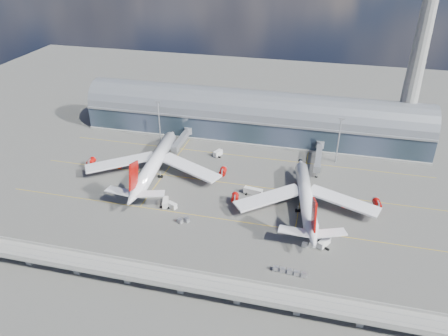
% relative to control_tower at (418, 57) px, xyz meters
% --- Properties ---
extents(ground, '(500.00, 500.00, 0.00)m').
position_rel_control_tower_xyz_m(ground, '(-85.00, -83.00, -51.64)').
color(ground, '#474744').
rests_on(ground, ground).
extents(taxi_lines, '(200.00, 80.12, 0.01)m').
position_rel_control_tower_xyz_m(taxi_lines, '(-85.00, -60.89, -51.63)').
color(taxi_lines, gold).
rests_on(taxi_lines, ground).
extents(terminal, '(200.00, 30.00, 28.00)m').
position_rel_control_tower_xyz_m(terminal, '(-85.00, -5.01, -40.30)').
color(terminal, '#202C35').
rests_on(terminal, ground).
extents(control_tower, '(19.00, 19.00, 103.00)m').
position_rel_control_tower_xyz_m(control_tower, '(0.00, 0.00, 0.00)').
color(control_tower, gray).
rests_on(control_tower, ground).
extents(guideway, '(220.00, 8.50, 7.20)m').
position_rel_control_tower_xyz_m(guideway, '(-85.00, -138.00, -46.34)').
color(guideway, gray).
rests_on(guideway, ground).
extents(floodlight_mast_left, '(3.00, 0.70, 25.70)m').
position_rel_control_tower_xyz_m(floodlight_mast_left, '(-135.00, -28.00, -38.00)').
color(floodlight_mast_left, gray).
rests_on(floodlight_mast_left, ground).
extents(floodlight_mast_right, '(3.00, 0.70, 25.70)m').
position_rel_control_tower_xyz_m(floodlight_mast_right, '(-35.00, -28.00, -38.00)').
color(floodlight_mast_right, gray).
rests_on(floodlight_mast_right, ground).
extents(airliner_left, '(73.07, 76.81, 23.39)m').
position_rel_control_tower_xyz_m(airliner_left, '(-124.10, -64.48, -44.95)').
color(airliner_left, white).
rests_on(airliner_left, ground).
extents(airliner_right, '(66.57, 69.65, 22.15)m').
position_rel_control_tower_xyz_m(airliner_right, '(-47.32, -76.55, -45.89)').
color(airliner_right, white).
rests_on(airliner_right, ground).
extents(jet_bridge_left, '(4.40, 28.00, 7.25)m').
position_rel_control_tower_xyz_m(jet_bridge_left, '(-120.83, -29.88, -46.46)').
color(jet_bridge_left, gray).
rests_on(jet_bridge_left, ground).
extents(jet_bridge_right, '(4.40, 32.00, 7.25)m').
position_rel_control_tower_xyz_m(jet_bridge_right, '(-44.13, -31.82, -46.46)').
color(jet_bridge_right, gray).
rests_on(jet_bridge_right, ground).
extents(service_truck_0, '(4.09, 7.31, 2.88)m').
position_rel_control_tower_xyz_m(service_truck_0, '(-109.16, -88.93, -50.15)').
color(service_truck_0, beige).
rests_on(service_truck_0, ground).
extents(service_truck_1, '(5.26, 4.02, 2.77)m').
position_rel_control_tower_xyz_m(service_truck_1, '(-105.59, -90.32, -50.24)').
color(service_truck_1, beige).
rests_on(service_truck_1, ground).
extents(service_truck_2, '(9.17, 3.90, 3.22)m').
position_rel_control_tower_xyz_m(service_truck_2, '(-72.25, -70.25, -49.96)').
color(service_truck_2, beige).
rests_on(service_truck_2, ground).
extents(service_truck_3, '(5.29, 6.69, 3.06)m').
position_rel_control_tower_xyz_m(service_truck_3, '(-37.97, -101.00, -50.07)').
color(service_truck_3, beige).
rests_on(service_truck_3, ground).
extents(service_truck_4, '(4.57, 6.08, 3.20)m').
position_rel_control_tower_xyz_m(service_truck_4, '(-98.24, -36.42, -50.02)').
color(service_truck_4, beige).
rests_on(service_truck_4, ground).
extents(service_truck_5, '(7.37, 5.06, 3.33)m').
position_rel_control_tower_xyz_m(service_truck_5, '(-125.86, -32.35, -49.94)').
color(service_truck_5, beige).
rests_on(service_truck_5, ground).
extents(cargo_train_0, '(5.77, 4.13, 1.89)m').
position_rel_control_tower_xyz_m(cargo_train_0, '(-97.25, -99.18, -50.65)').
color(cargo_train_0, gray).
rests_on(cargo_train_0, ground).
extents(cargo_train_1, '(12.92, 2.62, 1.70)m').
position_rel_control_tower_xyz_m(cargo_train_1, '(-49.36, -119.85, -50.75)').
color(cargo_train_1, gray).
rests_on(cargo_train_1, ground).
extents(cargo_train_2, '(7.85, 2.74, 1.72)m').
position_rel_control_tower_xyz_m(cargo_train_2, '(-42.70, -102.68, -50.74)').
color(cargo_train_2, gray).
rests_on(cargo_train_2, ground).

